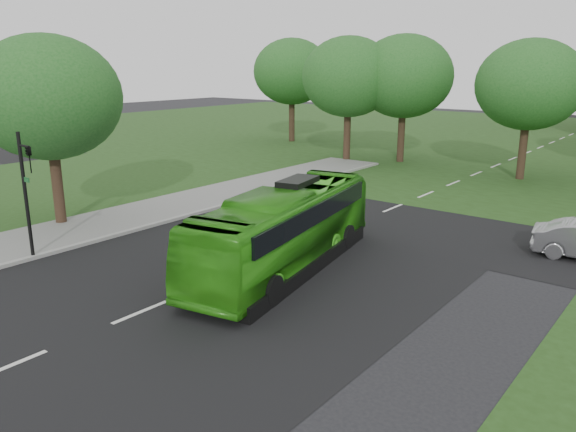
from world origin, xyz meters
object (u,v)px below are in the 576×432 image
object	(u,v)px
tree_park_b	(404,76)
tree_side_near	(48,98)
tree_park_a	(349,77)
bus	(285,229)
tree_park_f	(292,72)
tree_park_c	(530,85)
traffic_light	(26,186)

from	to	relation	value
tree_park_b	tree_side_near	bearing A→B (deg)	-99.48
tree_park_b	tree_side_near	size ratio (longest dim) A/B	1.10
tree_park_a	bus	distance (m)	24.47
tree_park_a	tree_park_f	size ratio (longest dim) A/B	0.97
tree_side_near	bus	distance (m)	12.62
tree_park_a	tree_park_c	bearing A→B (deg)	3.95
tree_side_near	traffic_light	distance (m)	5.69
tree_park_b	tree_side_near	distance (m)	25.91
tree_park_c	tree_park_f	xyz separation A→B (m)	(-22.95, 5.50, 0.56)
tree_side_near	traffic_light	size ratio (longest dim) A/B	1.76
traffic_light	tree_park_b	bearing A→B (deg)	102.69
tree_park_a	tree_park_c	xyz separation A→B (m)	(12.70, 0.88, -0.32)
tree_park_b	traffic_light	size ratio (longest dim) A/B	1.94
tree_park_c	tree_side_near	distance (m)	27.75
tree_park_a	tree_park_b	distance (m)	4.08
tree_park_b	bus	distance (m)	25.22
tree_park_c	traffic_light	bearing A→B (deg)	-109.81
tree_park_a	tree_park_b	size ratio (longest dim) A/B	0.99
bus	tree_park_c	bearing A→B (deg)	74.47
tree_park_a	tree_side_near	bearing A→B (deg)	-92.05
tree_park_b	tree_park_a	bearing A→B (deg)	-147.16
traffic_light	tree_side_near	bearing A→B (deg)	152.23
tree_park_f	traffic_light	world-z (taller)	tree_park_f
tree_park_f	tree_side_near	size ratio (longest dim) A/B	1.13
tree_park_a	tree_park_c	size ratio (longest dim) A/B	1.05
bus	tree_side_near	bearing A→B (deg)	178.69
tree_park_f	bus	world-z (taller)	tree_park_f
tree_park_a	tree_park_b	xyz separation A→B (m)	(3.43, 2.21, 0.05)
tree_park_f	tree_side_near	xyz separation A→B (m)	(9.42, -29.72, -0.75)
bus	tree_park_a	bearing A→B (deg)	106.11
tree_side_near	bus	size ratio (longest dim) A/B	0.81
tree_park_f	tree_side_near	distance (m)	31.19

